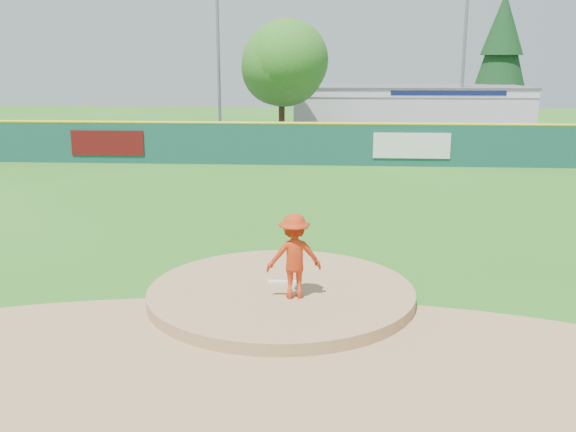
# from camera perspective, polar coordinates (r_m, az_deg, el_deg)

# --- Properties ---
(ground) EXTENTS (120.00, 120.00, 0.00)m
(ground) POSITION_cam_1_polar(r_m,az_deg,el_deg) (13.44, -0.61, -7.39)
(ground) COLOR #286B19
(ground) RESTS_ON ground
(pitchers_mound) EXTENTS (5.50, 5.50, 0.50)m
(pitchers_mound) POSITION_cam_1_polar(r_m,az_deg,el_deg) (13.44, -0.61, -7.39)
(pitchers_mound) COLOR #9E774C
(pitchers_mound) RESTS_ON ground
(pitching_rubber) EXTENTS (0.60, 0.15, 0.04)m
(pitching_rubber) POSITION_cam_1_polar(r_m,az_deg,el_deg) (13.62, -0.51, -5.88)
(pitching_rubber) COLOR white
(pitching_rubber) RESTS_ON pitchers_mound
(infield_dirt_arc) EXTENTS (15.40, 15.40, 0.01)m
(infield_dirt_arc) POSITION_cam_1_polar(r_m,az_deg,el_deg) (10.69, -1.95, -13.06)
(infield_dirt_arc) COLOR #9E774C
(infield_dirt_arc) RESTS_ON ground
(parking_lot) EXTENTS (44.00, 16.00, 0.02)m
(parking_lot) POSITION_cam_1_polar(r_m,az_deg,el_deg) (39.82, 2.56, 6.54)
(parking_lot) COLOR #38383A
(parking_lot) RESTS_ON ground
(pitcher) EXTENTS (1.20, 0.85, 1.69)m
(pitcher) POSITION_cam_1_polar(r_m,az_deg,el_deg) (12.57, 0.55, -3.59)
(pitcher) COLOR red
(pitcher) RESTS_ON pitchers_mound
(van) EXTENTS (5.66, 2.87, 1.53)m
(van) POSITION_cam_1_polar(r_m,az_deg,el_deg) (35.04, 5.66, 6.82)
(van) COLOR white
(van) RESTS_ON parking_lot
(pool_building_grp) EXTENTS (15.20, 8.20, 3.31)m
(pool_building_grp) POSITION_cam_1_polar(r_m,az_deg,el_deg) (44.90, 10.54, 9.23)
(pool_building_grp) COLOR silver
(pool_building_grp) RESTS_ON ground
(fence_banners) EXTENTS (18.26, 0.04, 1.20)m
(fence_banners) POSITION_cam_1_polar(r_m,az_deg,el_deg) (30.89, -2.77, 6.39)
(fence_banners) COLOR #560C0D
(fence_banners) RESTS_ON ground
(playground_slide) EXTENTS (0.99, 2.79, 1.54)m
(playground_slide) POSITION_cam_1_polar(r_m,az_deg,el_deg) (37.21, -19.35, 6.51)
(playground_slide) COLOR #1B26E6
(playground_slide) RESTS_ON ground
(outfield_fence) EXTENTS (40.00, 0.14, 2.07)m
(outfield_fence) POSITION_cam_1_polar(r_m,az_deg,el_deg) (30.76, 2.12, 6.53)
(outfield_fence) COLOR #15453F
(outfield_fence) RESTS_ON ground
(deciduous_tree) EXTENTS (5.60, 5.60, 7.36)m
(deciduous_tree) POSITION_cam_1_polar(r_m,az_deg,el_deg) (37.64, -0.57, 13.09)
(deciduous_tree) COLOR #382314
(deciduous_tree) RESTS_ON ground
(conifer_tree) EXTENTS (4.40, 4.40, 9.50)m
(conifer_tree) POSITION_cam_1_polar(r_m,az_deg,el_deg) (49.98, 18.45, 13.64)
(conifer_tree) COLOR #382314
(conifer_tree) RESTS_ON ground
(light_pole_left) EXTENTS (1.75, 0.25, 11.00)m
(light_pole_left) POSITION_cam_1_polar(r_m,az_deg,el_deg) (40.16, -6.24, 15.17)
(light_pole_left) COLOR gray
(light_pole_left) RESTS_ON ground
(light_pole_right) EXTENTS (1.75, 0.25, 10.00)m
(light_pole_right) POSITION_cam_1_polar(r_m,az_deg,el_deg) (42.28, 15.39, 14.00)
(light_pole_right) COLOR gray
(light_pole_right) RESTS_ON ground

